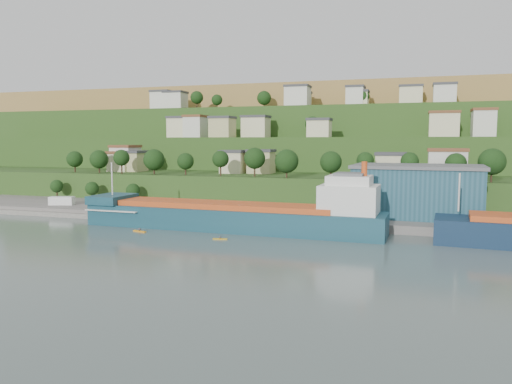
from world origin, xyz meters
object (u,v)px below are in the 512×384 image
at_px(warehouse, 417,191).
at_px(cargo_ship_near, 239,218).
at_px(caravan, 62,202).
at_px(kayak_orange, 140,231).

bearing_deg(warehouse, cargo_ship_near, -148.92).
height_order(cargo_ship_near, caravan, cargo_ship_near).
relative_size(cargo_ship_near, warehouse, 2.25).
distance_m(cargo_ship_near, kayak_orange, 23.03).
bearing_deg(cargo_ship_near, caravan, 169.39).
bearing_deg(caravan, warehouse, -12.44).
bearing_deg(kayak_orange, warehouse, 41.50).
bearing_deg(kayak_orange, caravan, 165.28).
height_order(cargo_ship_near, kayak_orange, cargo_ship_near).
distance_m(warehouse, caravan, 99.74).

